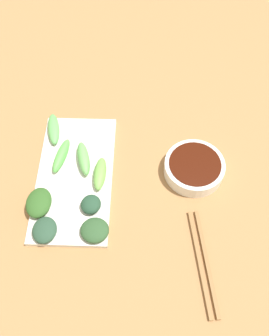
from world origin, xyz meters
TOP-DOWN VIEW (x-y plane):
  - tabletop at (0.00, 0.00)m, footprint 2.10×2.10m
  - sauce_bowl at (-0.18, -0.03)m, footprint 0.14×0.14m
  - serving_plate at (0.10, -0.00)m, footprint 0.18×0.34m
  - broccoli_leafy_0 at (0.17, 0.08)m, footprint 0.06×0.08m
  - broccoli_leafy_1 at (0.04, 0.14)m, footprint 0.06×0.06m
  - broccoli_leafy_2 at (0.15, 0.14)m, footprint 0.06×0.06m
  - broccoli_stalk_3 at (0.04, -0.00)m, footprint 0.03×0.09m
  - broccoli_stalk_4 at (0.08, -0.04)m, footprint 0.05×0.10m
  - broccoli_stalk_5 at (0.17, -0.13)m, footprint 0.05×0.10m
  - broccoli_leafy_6 at (0.06, 0.08)m, footprint 0.05×0.05m
  - broccoli_stalk_7 at (0.14, -0.05)m, footprint 0.05×0.10m
  - chopsticks at (-0.19, 0.20)m, footprint 0.05×0.23m

SIDE VIEW (x-z plane):
  - tabletop at x=0.00m, z-range 0.00..0.02m
  - chopsticks at x=-0.19m, z-range 0.02..0.03m
  - serving_plate at x=0.10m, z-range 0.02..0.03m
  - sauce_bowl at x=-0.18m, z-range 0.02..0.06m
  - broccoli_leafy_2 at x=0.15m, z-range 0.03..0.05m
  - broccoli_stalk_5 at x=0.17m, z-range 0.03..0.05m
  - broccoli_leafy_1 at x=0.04m, z-range 0.03..0.05m
  - broccoli_stalk_3 at x=0.04m, z-range 0.03..0.06m
  - broccoli_leafy_6 at x=0.06m, z-range 0.03..0.06m
  - broccoli_stalk_7 at x=0.14m, z-range 0.03..0.06m
  - broccoli_leafy_0 at x=0.17m, z-range 0.03..0.06m
  - broccoli_stalk_4 at x=0.08m, z-range 0.03..0.06m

